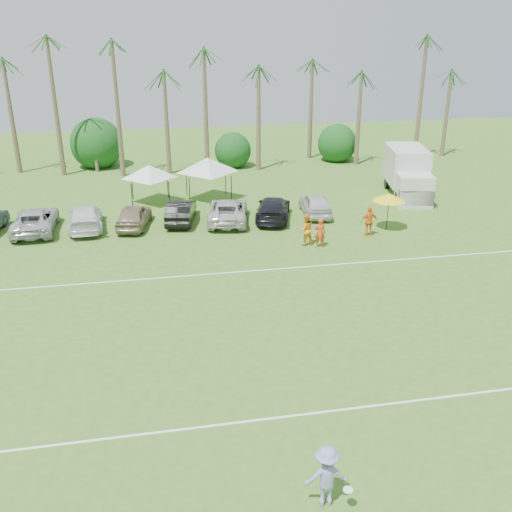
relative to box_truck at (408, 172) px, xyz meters
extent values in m
plane|color=#3E6D20|center=(-17.36, -25.80, -1.86)|extent=(120.00, 120.00, 0.00)
cube|color=white|center=(-17.36, -23.80, -1.85)|extent=(80.00, 0.10, 0.01)
cube|color=white|center=(-17.36, -11.80, -1.85)|extent=(80.00, 0.10, 0.01)
cone|color=brown|center=(-29.36, 12.20, 3.14)|extent=(0.44, 0.44, 10.00)
cone|color=brown|center=(-25.36, 12.20, 3.64)|extent=(0.44, 0.44, 11.00)
cone|color=brown|center=(-21.36, 12.20, 2.14)|extent=(0.44, 0.44, 8.00)
cone|color=brown|center=(-17.36, 12.20, 2.64)|extent=(0.44, 0.44, 9.00)
cone|color=brown|center=(-13.36, 12.20, 3.14)|extent=(0.44, 0.44, 10.00)
cone|color=brown|center=(-9.36, 12.20, 3.64)|extent=(0.44, 0.44, 11.00)
cone|color=brown|center=(-4.36, 12.20, 2.14)|extent=(0.44, 0.44, 8.00)
cone|color=brown|center=(0.64, 12.20, 2.64)|extent=(0.44, 0.44, 9.00)
cone|color=brown|center=(5.64, 12.20, 3.14)|extent=(0.44, 0.44, 10.00)
cone|color=brown|center=(9.64, 12.20, 3.64)|extent=(0.44, 0.44, 11.00)
cylinder|color=brown|center=(-23.36, 13.20, -1.16)|extent=(0.30, 0.30, 1.40)
sphere|color=#124218|center=(-23.36, 13.20, -0.06)|extent=(4.00, 4.00, 4.00)
cylinder|color=brown|center=(-11.36, 13.20, -1.16)|extent=(0.30, 0.30, 1.40)
sphere|color=#124218|center=(-11.36, 13.20, -0.06)|extent=(4.00, 4.00, 4.00)
cylinder|color=brown|center=(-1.36, 13.20, -1.16)|extent=(0.30, 0.30, 1.40)
sphere|color=#124218|center=(-1.36, 13.20, -0.06)|extent=(4.00, 4.00, 4.00)
imported|color=#D74A17|center=(-9.48, -9.05, -0.99)|extent=(0.72, 0.58, 1.73)
imported|color=orange|center=(-10.21, -8.60, -0.91)|extent=(0.97, 0.79, 1.90)
imported|color=orange|center=(-6.00, -7.80, -0.94)|extent=(1.09, 0.48, 1.85)
cube|color=silver|center=(0.19, 0.82, 0.30)|extent=(3.66, 5.31, 2.63)
cube|color=silver|center=(-0.57, -2.46, -0.75)|extent=(2.79, 2.39, 2.21)
cube|color=black|center=(-0.75, -3.23, -1.07)|extent=(2.43, 0.85, 1.05)
cube|color=#E5590C|center=(1.48, 0.53, -0.17)|extent=(0.40, 1.65, 0.95)
cylinder|color=black|center=(-1.55, -2.02, -1.38)|extent=(0.52, 0.99, 0.95)
cylinder|color=black|center=(0.50, -2.49, -1.38)|extent=(0.52, 0.99, 0.95)
cylinder|color=black|center=(-0.55, 2.29, -1.38)|extent=(0.52, 0.99, 0.95)
cylinder|color=black|center=(1.50, 1.82, -1.38)|extent=(0.52, 0.99, 0.95)
cylinder|color=black|center=(-20.20, 0.40, -0.93)|extent=(0.06, 0.06, 1.85)
cylinder|color=black|center=(-17.63, 0.40, -0.93)|extent=(0.06, 0.06, 1.85)
cylinder|color=black|center=(-20.20, 2.97, -0.93)|extent=(0.06, 0.06, 1.85)
cylinder|color=black|center=(-17.63, 2.97, -0.93)|extent=(0.06, 0.06, 1.85)
pyramid|color=silver|center=(-18.91, 1.69, 0.92)|extent=(4.00, 4.00, 0.93)
cylinder|color=black|center=(-16.22, 0.14, -0.81)|extent=(0.06, 0.06, 2.11)
cylinder|color=black|center=(-13.26, 0.14, -0.81)|extent=(0.06, 0.06, 2.11)
cylinder|color=black|center=(-16.22, 3.10, -0.81)|extent=(0.06, 0.06, 2.11)
cylinder|color=black|center=(-13.26, 3.10, -0.81)|extent=(0.06, 0.06, 2.11)
pyramid|color=silver|center=(-14.74, 1.62, 1.30)|extent=(4.55, 4.55, 1.05)
cylinder|color=black|center=(-4.46, -6.93, -0.81)|extent=(0.05, 0.05, 2.10)
cone|color=yellow|center=(-4.46, -6.93, 0.24)|extent=(2.10, 2.10, 0.48)
imported|color=#878EC0|center=(-14.88, -27.52, -0.95)|extent=(1.22, 0.77, 1.81)
cylinder|color=white|center=(-14.39, -27.87, -1.18)|extent=(0.27, 0.27, 0.03)
imported|color=#B5B7BB|center=(-26.08, -3.15, -1.12)|extent=(2.59, 5.38, 1.48)
imported|color=white|center=(-23.07, -3.14, -1.12)|extent=(2.39, 5.21, 1.48)
imported|color=gray|center=(-20.06, -3.45, -1.12)|extent=(2.55, 4.59, 1.48)
imported|color=black|center=(-17.05, -3.02, -1.12)|extent=(2.37, 4.69, 1.48)
imported|color=silver|center=(-14.04, -3.48, -1.12)|extent=(3.37, 5.67, 1.48)
imported|color=black|center=(-11.03, -3.55, -1.12)|extent=(3.43, 5.46, 1.48)
imported|color=silver|center=(-8.02, -3.14, -1.12)|extent=(2.16, 4.48, 1.48)
camera|label=1|loc=(-18.92, -38.70, 10.09)|focal=40.00mm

